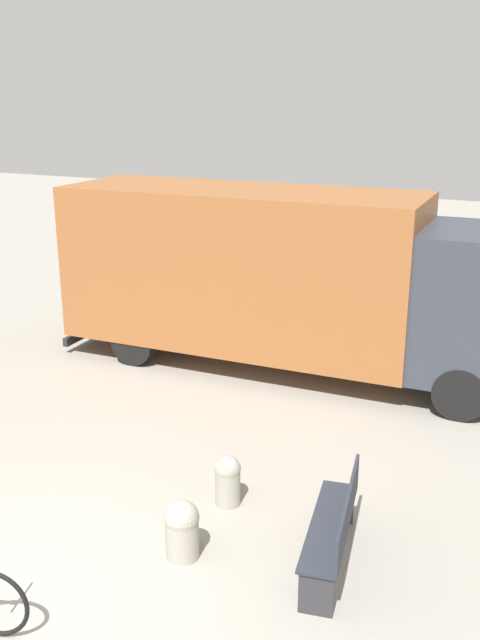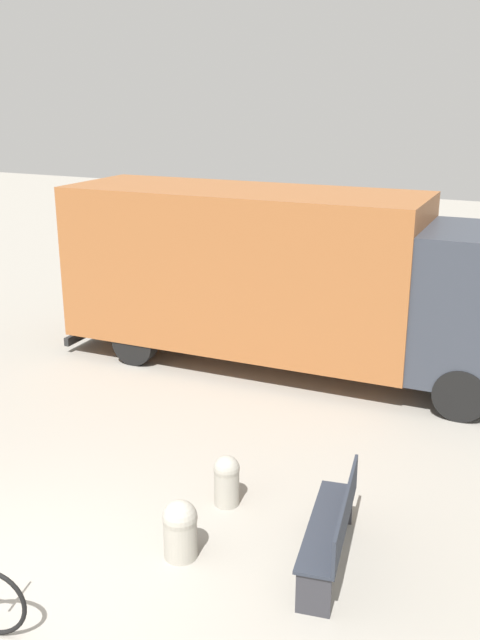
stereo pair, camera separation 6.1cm
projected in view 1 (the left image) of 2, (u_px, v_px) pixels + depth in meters
The scene contains 5 objects.
ground_plane at pixel (7, 606), 7.00m from camera, with size 60.00×60.00×0.00m, color gray.
delivery_truck at pixel (280, 274), 12.57m from camera, with size 8.26×2.42×3.19m.
park_bench at pixel (336, 524), 7.47m from camera, with size 0.69×1.77×0.88m.
bollard_near_bench at pixel (182, 528), 7.64m from camera, with size 0.38×0.38×0.67m.
bollard_far_bench at pixel (228, 479), 8.63m from camera, with size 0.32×0.32×0.64m.
Camera 1 is at (4.54, -4.28, 4.82)m, focal length 40.00 mm.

